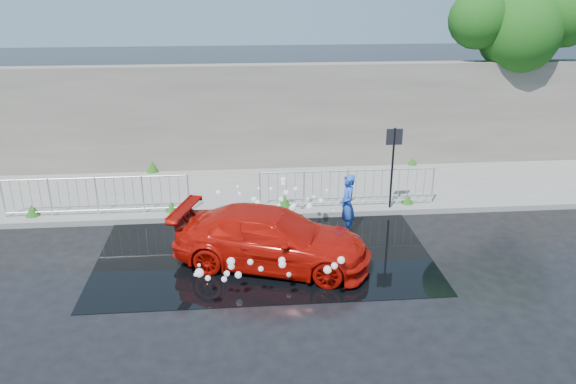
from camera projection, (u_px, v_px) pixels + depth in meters
name	position (u px, v px, depth m)	size (l,w,h in m)	color
ground	(245.00, 271.00, 12.92)	(90.00, 90.00, 0.00)	black
pavement	(242.00, 191.00, 17.53)	(30.00, 4.00, 0.15)	slate
curb	(243.00, 216.00, 15.67)	(30.00, 0.25, 0.16)	slate
retaining_wall	(240.00, 117.00, 18.92)	(30.00, 0.60, 3.50)	#5C574E
puddle	(264.00, 251.00, 13.88)	(8.00, 5.00, 0.01)	black
sign_post	(393.00, 155.00, 15.51)	(0.45, 0.06, 2.50)	black
tree	(525.00, 25.00, 18.85)	(5.13, 2.81, 6.35)	#332114
railing_left	(97.00, 195.00, 15.44)	(5.05, 0.05, 1.10)	silver
railing_right	(347.00, 187.00, 16.01)	(5.05, 0.05, 1.10)	silver
weeds	(227.00, 190.00, 16.97)	(12.17, 3.93, 0.38)	#1C4B14
water_spray	(268.00, 226.00, 13.64)	(3.58, 5.31, 0.97)	white
red_car	(272.00, 239.00, 13.01)	(1.86, 4.59, 1.33)	#AD0E06
person	(347.00, 205.00, 14.51)	(0.60, 0.39, 1.64)	blue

